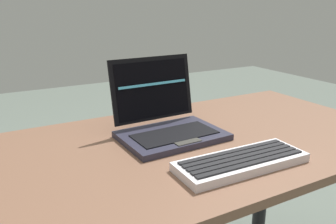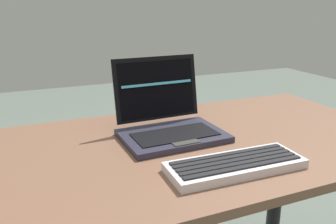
# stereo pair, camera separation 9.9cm
# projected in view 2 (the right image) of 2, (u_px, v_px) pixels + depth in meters

# --- Properties ---
(desk) EXTENTS (1.44, 0.69, 0.72)m
(desk) POSITION_uv_depth(u_px,v_px,m) (171.00, 185.00, 1.03)
(desk) COLOR brown
(desk) RESTS_ON ground
(laptop_front) EXTENTS (0.31, 0.26, 0.23)m
(laptop_front) POSITION_uv_depth(u_px,v_px,m) (168.00, 121.00, 1.06)
(laptop_front) COLOR #292839
(laptop_front) RESTS_ON desk
(external_keyboard) EXTENTS (0.34, 0.13, 0.03)m
(external_keyboard) POSITION_uv_depth(u_px,v_px,m) (236.00, 165.00, 0.84)
(external_keyboard) COLOR silver
(external_keyboard) RESTS_ON desk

